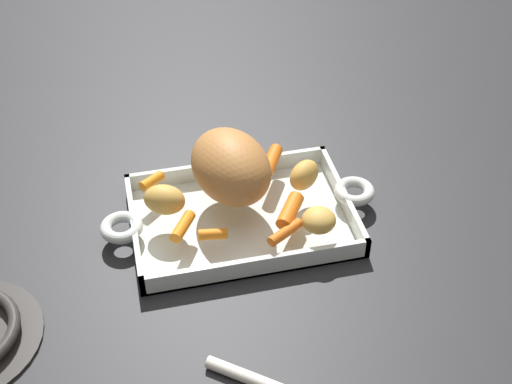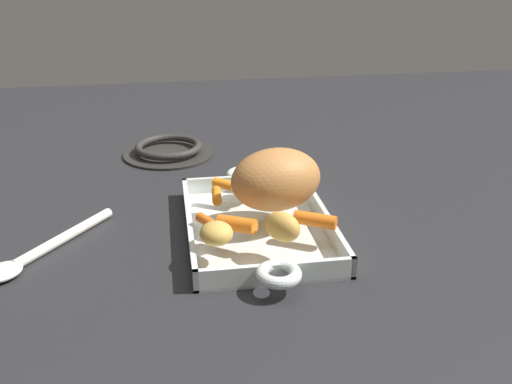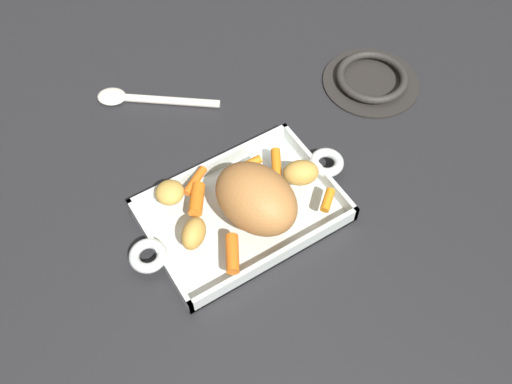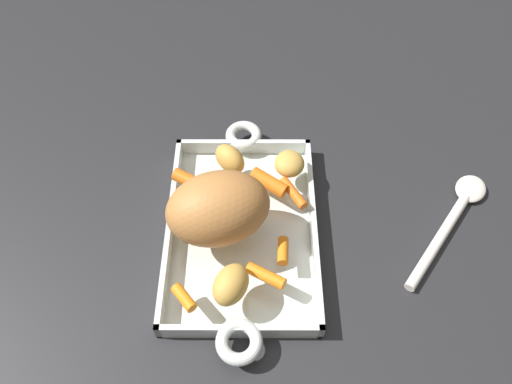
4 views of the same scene
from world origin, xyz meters
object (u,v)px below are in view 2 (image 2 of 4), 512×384
baby_carrot_center_right (210,223)px  stove_burner_rear (169,150)px  baby_carrot_northeast (237,224)px  serving_spoon (38,252)px  roasting_dish (257,226)px  baby_carrot_southwest (217,196)px  pork_roast (276,179)px  potato_golden_small (254,173)px  potato_whole (282,227)px  baby_carrot_short (315,220)px  potato_golden_large (216,233)px  baby_carrot_southeast (229,185)px  baby_carrot_long (287,175)px

baby_carrot_center_right → stove_burner_rear: bearing=-172.8°
baby_carrot_northeast → stove_burner_rear: (-0.45, -0.09, -0.04)m
baby_carrot_northeast → serving_spoon: baby_carrot_northeast is taller
roasting_dish → serving_spoon: 0.34m
baby_carrot_southwest → serving_spoon: baby_carrot_southwest is taller
pork_roast → potato_golden_small: (-0.10, -0.02, -0.03)m
baby_carrot_southwest → stove_burner_rear: size_ratio=0.21×
potato_whole → baby_carrot_short: bearing=122.3°
baby_carrot_center_right → potato_golden_large: 0.05m
baby_carrot_southwest → baby_carrot_southeast: 0.05m
baby_carrot_southwest → serving_spoon: 0.29m
potato_whole → potato_golden_large: 0.09m
baby_carrot_center_right → stove_burner_rear: baby_carrot_center_right is taller
baby_carrot_long → stove_burner_rear: size_ratio=0.21×
baby_carrot_northeast → pork_roast: bearing=134.6°
baby_carrot_southwest → serving_spoon: bearing=-73.2°
baby_carrot_northeast → serving_spoon: size_ratio=0.28×
pork_roast → potato_whole: size_ratio=2.61×
potato_whole → baby_carrot_long: bearing=166.3°
baby_carrot_center_right → baby_carrot_southeast: (-0.14, 0.04, 0.00)m
pork_roast → baby_carrot_long: 0.13m
baby_carrot_short → baby_carrot_center_right: bearing=-96.7°
baby_carrot_short → baby_carrot_southeast: baby_carrot_short is taller
potato_golden_large → serving_spoon: bearing=-104.3°
baby_carrot_southwest → baby_carrot_center_right: (0.10, -0.02, -0.00)m
stove_burner_rear → serving_spoon: bearing=-25.6°
baby_carrot_short → serving_spoon: bearing=-94.9°
roasting_dish → baby_carrot_southeast: size_ratio=7.31×
roasting_dish → baby_carrot_southeast: bearing=-159.0°
baby_carrot_southwest → baby_carrot_center_right: baby_carrot_southwest is taller
serving_spoon → roasting_dish: bearing=132.4°
baby_carrot_southeast → potato_whole: (0.19, 0.06, 0.01)m
serving_spoon → baby_carrot_long: bearing=147.8°
baby_carrot_long → potato_whole: bearing=-13.7°
serving_spoon → stove_burner_rear: bearing=-168.3°
baby_carrot_southwest → potato_golden_small: size_ratio=0.67×
baby_carrot_short → serving_spoon: (-0.04, -0.41, -0.04)m
baby_carrot_southwest → baby_carrot_short: bearing=49.3°
baby_carrot_long → stove_burner_rear: bearing=-142.1°
baby_carrot_center_right → baby_carrot_long: (-0.17, 0.15, 0.00)m
baby_carrot_center_right → baby_carrot_southeast: bearing=162.6°
roasting_dish → potato_golden_small: size_ratio=6.78×
baby_carrot_center_right → baby_carrot_northeast: baby_carrot_northeast is taller
baby_carrot_southwest → potato_golden_large: bearing=-5.5°
potato_golden_large → serving_spoon: size_ratio=0.23×
baby_carrot_southwest → baby_carrot_southeast: baby_carrot_southeast is taller
baby_carrot_center_right → potato_golden_small: size_ratio=0.94×
baby_carrot_northeast → potato_whole: potato_whole is taller
potato_golden_small → baby_carrot_center_right: bearing=-29.9°
potato_golden_small → stove_burner_rear: (-0.28, -0.15, -0.05)m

